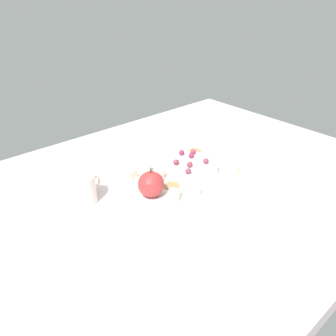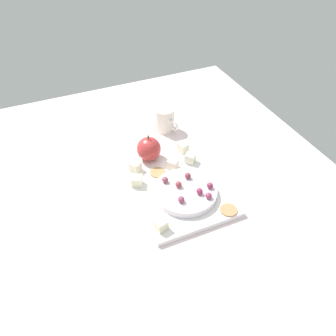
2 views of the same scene
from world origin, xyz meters
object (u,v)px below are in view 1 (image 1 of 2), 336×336
apple_whole (151,184)px  cheese_cube_4 (175,195)px  cracker_0 (172,186)px  grape_5 (188,171)px  serving_dish (191,167)px  grape_0 (191,155)px  cheese_cube_0 (234,169)px  grape_6 (176,162)px  cracker_1 (195,151)px  cheese_cube_5 (194,190)px  grape_3 (193,152)px  cheese_cube_1 (146,169)px  grape_4 (182,153)px  cup (84,189)px  cheese_cube_2 (131,175)px  cheese_cube_3 (159,176)px  platter (180,178)px  grape_2 (190,164)px  grape_1 (206,161)px

apple_whole → cheese_cube_4: size_ratio=2.57×
cracker_0 → grape_5: size_ratio=2.38×
serving_dish → grape_0: bearing=-137.6°
cheese_cube_0 → cracker_0: cheese_cube_0 is taller
grape_6 → cracker_1: bearing=-158.7°
cheese_cube_5 → grape_6: grape_6 is taller
cracker_1 → grape_3: size_ratio=2.38×
cheese_cube_1 → grape_6: 9.32cm
cheese_cube_0 → cheese_cube_1: bearing=-41.9°
grape_4 → grape_6: bearing=32.3°
grape_3 → cup: 37.17cm
cracker_1 → cheese_cube_2: bearing=0.5°
cheese_cube_4 → grape_6: (-10.83, -11.26, 1.41)cm
cheese_cube_2 → cracker_0: bearing=119.8°
cheese_cube_3 → cracker_1: cheese_cube_3 is taller
cheese_cube_1 → grape_4: 13.80cm
cheese_cube_4 → grape_0: size_ratio=1.49×
cheese_cube_4 → cheese_cube_5: 6.00cm
cheese_cube_0 → cheese_cube_4: size_ratio=1.00×
apple_whole → cheese_cube_3: 8.55cm
apple_whole → cracker_0: bearing=178.5°
cheese_cube_2 → cup: (14.75, -0.37, 1.09)cm
platter → grape_4: grape_4 is taller
cheese_cube_3 → grape_4: (-13.27, -4.67, 1.39)cm
grape_2 → cheese_cube_4: bearing=30.2°
cheese_cube_3 → grape_0: bearing=-175.3°
grape_4 → grape_5: (6.76, 9.91, -0.03)cm
platter → grape_6: grape_6 is taller
cheese_cube_1 → cheese_cube_3: 5.75cm
cup → grape_1: bearing=163.1°
cracker_1 → grape_6: size_ratio=2.38×
cheese_cube_2 → grape_3: 22.52cm
cracker_0 → grape_4: (-12.85, -9.58, 2.57)cm
serving_dish → cup: 32.79cm
cracker_1 → apple_whole: bearing=21.6°
platter → cracker_1: size_ratio=7.71×
cheese_cube_0 → grape_3: size_ratio=1.49×
cheese_cube_4 → grape_4: size_ratio=1.49×
cheese_cube_5 → grape_0: grape_0 is taller
cheese_cube_4 → cracker_1: 29.21cm
apple_whole → cheese_cube_4: 6.87cm
cheese_cube_4 → grape_2: 15.06cm
grape_2 → grape_4: bearing=-116.4°
cheese_cube_0 → grape_3: grape_3 is taller
cheese_cube_0 → cheese_cube_4: 22.59cm
apple_whole → grape_4: 22.17cm
cracker_1 → grape_6: (13.28, 5.19, 2.60)cm
cheese_cube_0 → cracker_0: (18.77, -6.93, -1.19)cm
grape_3 → serving_dish: bearing=38.5°
grape_2 → cracker_0: bearing=13.4°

